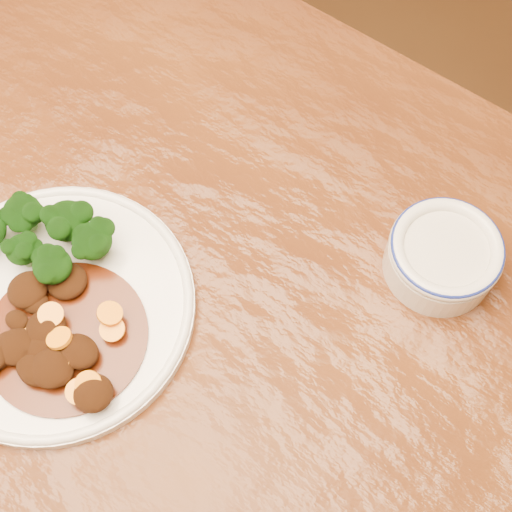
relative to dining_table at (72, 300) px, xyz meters
The scene contains 6 objects.
ground 0.67m from the dining_table, ahead, with size 4.00×4.00×0.00m, color #482612.
dining_table is the anchor object (origin of this frame).
dinner_plate 0.10m from the dining_table, 45.81° to the right, with size 0.27×0.27×0.02m.
broccoli_florets 0.12m from the dining_table, 138.27° to the left, with size 0.14×0.09×0.05m.
mince_stew 0.13m from the dining_table, 49.93° to the right, with size 0.15×0.15×0.03m.
dip_bowl 0.40m from the dining_table, 31.20° to the left, with size 0.11×0.11×0.05m.
Camera 1 is at (0.33, -0.16, 1.39)m, focal length 50.00 mm.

